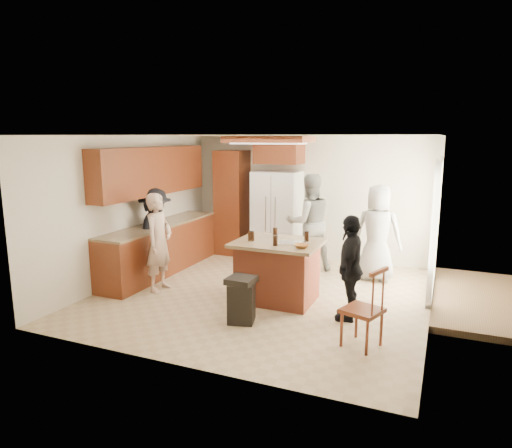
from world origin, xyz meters
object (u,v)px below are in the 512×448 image
at_px(person_behind_left, 309,222).
at_px(person_behind_right, 377,233).
at_px(spindle_chair, 364,311).
at_px(refrigerator, 277,216).
at_px(person_counter, 156,233).
at_px(trash_bin, 241,299).
at_px(person_front_left, 159,242).
at_px(person_side_right, 350,268).
at_px(kitchen_island, 278,271).

height_order(person_behind_left, person_behind_right, person_behind_left).
height_order(person_behind_left, spindle_chair, person_behind_left).
relative_size(person_behind_right, refrigerator, 0.94).
distance_m(person_counter, trash_bin, 2.66).
bearing_deg(refrigerator, person_behind_right, -17.16).
xyz_separation_m(person_behind_left, person_behind_right, (1.27, -0.15, -0.06)).
height_order(trash_bin, spindle_chair, spindle_chair).
bearing_deg(person_front_left, person_counter, 35.83).
bearing_deg(person_front_left, person_side_right, -93.00).
bearing_deg(person_counter, refrigerator, -57.67).
bearing_deg(person_side_right, kitchen_island, -109.72).
relative_size(person_front_left, trash_bin, 2.54).
distance_m(person_front_left, trash_bin, 1.97).
bearing_deg(spindle_chair, trash_bin, 175.87).
xyz_separation_m(refrigerator, trash_bin, (0.69, -3.25, -0.58)).
bearing_deg(kitchen_island, person_behind_right, 52.84).
xyz_separation_m(person_counter, trash_bin, (2.27, -1.30, -0.48)).
relative_size(person_behind_right, trash_bin, 2.68).
relative_size(person_behind_left, person_counter, 1.14).
height_order(person_behind_right, person_side_right, person_behind_right).
distance_m(refrigerator, trash_bin, 3.37).
height_order(person_side_right, refrigerator, refrigerator).
height_order(person_behind_right, refrigerator, refrigerator).
relative_size(person_behind_right, spindle_chair, 1.70).
relative_size(person_front_left, person_behind_right, 0.95).
height_order(person_counter, refrigerator, refrigerator).
relative_size(kitchen_island, trash_bin, 2.03).
xyz_separation_m(person_counter, kitchen_island, (2.43, -0.33, -0.32)).
bearing_deg(person_counter, trash_bin, -138.35).
distance_m(person_behind_left, spindle_chair, 3.28).
relative_size(person_side_right, trash_bin, 2.32).
bearing_deg(spindle_chair, refrigerator, 124.75).
xyz_separation_m(person_front_left, person_behind_right, (3.18, 1.92, 0.04)).
xyz_separation_m(person_front_left, person_side_right, (3.10, -0.01, -0.07)).
bearing_deg(refrigerator, trash_bin, -78.09).
relative_size(refrigerator, spindle_chair, 1.81).
height_order(person_side_right, spindle_chair, person_side_right).
relative_size(trash_bin, spindle_chair, 0.63).
relative_size(person_side_right, kitchen_island, 1.14).
xyz_separation_m(person_front_left, refrigerator, (1.09, 2.56, 0.10)).
relative_size(refrigerator, kitchen_island, 1.41).
relative_size(person_behind_left, kitchen_island, 1.42).
xyz_separation_m(person_behind_left, trash_bin, (-0.13, -2.76, -0.59)).
height_order(person_counter, trash_bin, person_counter).
xyz_separation_m(person_front_left, person_counter, (-0.49, 0.61, -0.00)).
relative_size(person_counter, trash_bin, 2.53).
bearing_deg(trash_bin, refrigerator, 101.91).
height_order(person_counter, spindle_chair, person_counter).
relative_size(person_side_right, refrigerator, 0.81).
distance_m(trash_bin, spindle_chair, 1.66).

